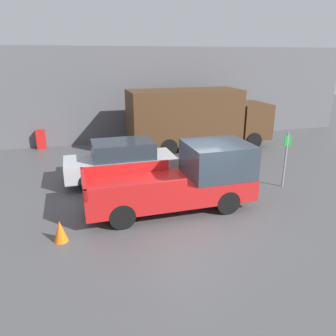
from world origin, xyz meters
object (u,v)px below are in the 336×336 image
(delivery_truck, at_px, (195,117))
(newspaper_box, at_px, (41,139))
(traffic_cone, at_px, (60,231))
(pickup_truck, at_px, (185,179))
(car, at_px, (121,161))
(parking_sign, at_px, (286,157))

(delivery_truck, relative_size, newspaper_box, 7.54)
(delivery_truck, bearing_deg, newspaper_box, 164.07)
(traffic_cone, bearing_deg, newspaper_box, 96.23)
(pickup_truck, height_order, car, pickup_truck)
(pickup_truck, relative_size, parking_sign, 2.56)
(pickup_truck, distance_m, traffic_cone, 4.20)
(parking_sign, distance_m, traffic_cone, 8.45)
(pickup_truck, bearing_deg, car, 118.72)
(pickup_truck, height_order, parking_sign, parking_sign)
(traffic_cone, bearing_deg, parking_sign, 11.72)
(parking_sign, relative_size, newspaper_box, 2.09)
(delivery_truck, height_order, newspaper_box, delivery_truck)
(car, relative_size, newspaper_box, 4.27)
(pickup_truck, distance_m, delivery_truck, 7.46)
(pickup_truck, xyz_separation_m, newspaper_box, (-5.11, 9.11, -0.47))
(delivery_truck, xyz_separation_m, parking_sign, (1.26, -6.24, -0.50))
(pickup_truck, height_order, newspaper_box, pickup_truck)
(delivery_truck, bearing_deg, car, -140.63)
(delivery_truck, height_order, parking_sign, delivery_truck)
(pickup_truck, xyz_separation_m, parking_sign, (4.24, 0.56, 0.23))
(delivery_truck, relative_size, parking_sign, 3.61)
(car, bearing_deg, delivery_truck, 39.37)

